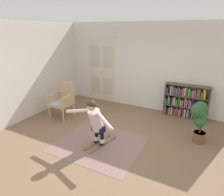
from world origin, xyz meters
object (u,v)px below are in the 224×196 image
bookshelf (185,102)px  person_skier (95,120)px  wicker_chair (62,99)px  skis_pair (100,142)px  potted_plant (199,117)px

bookshelf → person_skier: person_skier is taller
bookshelf → wicker_chair: wicker_chair is taller
bookshelf → person_skier: size_ratio=0.93×
skis_pair → person_skier: 0.70m
wicker_chair → potted_plant: size_ratio=1.05×
potted_plant → person_skier: person_skier is taller
person_skier → skis_pair: bearing=78.0°
bookshelf → potted_plant: 1.50m
wicker_chair → skis_pair: 2.12m
bookshelf → skis_pair: 3.07m
person_skier → bookshelf: bearing=60.0°
skis_pair → person_skier: bearing=-102.0°
bookshelf → person_skier: 3.18m
potted_plant → wicker_chair: bearing=-174.6°
wicker_chair → skis_pair: wicker_chair is taller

